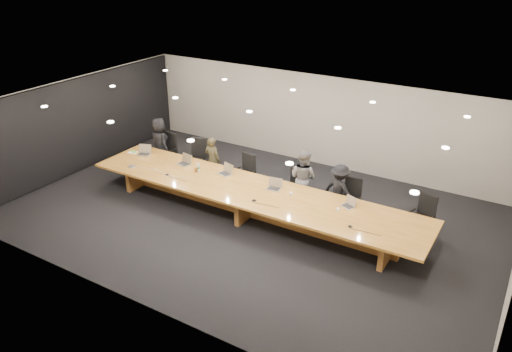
{
  "coord_description": "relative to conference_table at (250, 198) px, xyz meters",
  "views": [
    {
      "loc": [
        5.87,
        -9.42,
        6.29
      ],
      "look_at": [
        0.0,
        0.3,
        1.0
      ],
      "focal_mm": 35.0,
      "sensor_mm": 36.0,
      "label": 1
    }
  ],
  "objects": [
    {
      "name": "ground",
      "position": [
        0.0,
        0.0,
        -0.52
      ],
      "size": [
        12.0,
        12.0,
        0.0
      ],
      "primitive_type": "plane",
      "color": "black",
      "rests_on": "ground"
    },
    {
      "name": "left_wall_panel",
      "position": [
        -5.94,
        0.0,
        0.85
      ],
      "size": [
        0.08,
        7.84,
        2.74
      ],
      "primitive_type": "cube",
      "color": "black",
      "rests_on": "ground"
    },
    {
      "name": "laptop_e",
      "position": [
        2.42,
        0.4,
        0.35
      ],
      "size": [
        0.38,
        0.33,
        0.25
      ],
      "primitive_type": null,
      "rotation": [
        0.0,
        0.0,
        -0.41
      ],
      "color": "#B9A68D",
      "rests_on": "conference_table"
    },
    {
      "name": "chair_mid_right",
      "position": [
        0.71,
        1.17,
        -0.02
      ],
      "size": [
        0.61,
        0.61,
        1.0
      ],
      "primitive_type": null,
      "rotation": [
        0.0,
        0.0,
        0.23
      ],
      "color": "black",
      "rests_on": "ground"
    },
    {
      "name": "chair_left",
      "position": [
        -2.58,
        1.22,
        0.07
      ],
      "size": [
        0.75,
        0.75,
        1.17
      ],
      "primitive_type": null,
      "rotation": [
        0.0,
        0.0,
        0.32
      ],
      "color": "black",
      "rests_on": "ground"
    },
    {
      "name": "person_c",
      "position": [
        0.86,
        1.25,
        0.25
      ],
      "size": [
        0.85,
        0.72,
        1.55
      ],
      "primitive_type": "imported",
      "rotation": [
        0.0,
        0.0,
        2.95
      ],
      "color": "#5E5E61",
      "rests_on": "ground"
    },
    {
      "name": "lime_gadget",
      "position": [
        -4.2,
        0.31,
        0.26
      ],
      "size": [
        0.19,
        0.13,
        0.03
      ],
      "primitive_type": "cube",
      "rotation": [
        0.0,
        0.0,
        -0.23
      ],
      "color": "#5BAC2E",
      "rests_on": "notepad"
    },
    {
      "name": "mic_right",
      "position": [
        2.81,
        -0.41,
        0.24
      ],
      "size": [
        0.13,
        0.13,
        0.03
      ],
      "primitive_type": "cone",
      "rotation": [
        0.0,
        0.0,
        0.22
      ],
      "color": "black",
      "rests_on": "conference_table"
    },
    {
      "name": "laptop_d",
      "position": [
        0.51,
        0.31,
        0.37
      ],
      "size": [
        0.38,
        0.29,
        0.27
      ],
      "primitive_type": null,
      "rotation": [
        0.0,
        0.0,
        0.13
      ],
      "color": "tan",
      "rests_on": "conference_table"
    },
    {
      "name": "mic_center",
      "position": [
        0.4,
        -0.45,
        0.24
      ],
      "size": [
        0.15,
        0.15,
        0.03
      ],
      "primitive_type": "cone",
      "rotation": [
        0.0,
        0.0,
        -0.29
      ],
      "color": "black",
      "rests_on": "conference_table"
    },
    {
      "name": "amber_mug",
      "position": [
        -1.78,
        0.15,
        0.28
      ],
      "size": [
        0.1,
        0.1,
        0.1
      ],
      "primitive_type": "cylinder",
      "rotation": [
        0.0,
        0.0,
        0.4
      ],
      "color": "brown",
      "rests_on": "conference_table"
    },
    {
      "name": "mic_left",
      "position": [
        -2.33,
        -0.39,
        0.24
      ],
      "size": [
        0.12,
        0.12,
        0.03
      ],
      "primitive_type": "cone",
      "rotation": [
        0.0,
        0.0,
        -0.07
      ],
      "color": "black",
      "rests_on": "conference_table"
    },
    {
      "name": "chair_mid_left",
      "position": [
        -0.9,
        1.15,
        0.02
      ],
      "size": [
        0.62,
        0.62,
        1.08
      ],
      "primitive_type": null,
      "rotation": [
        0.0,
        0.0,
        -0.13
      ],
      "color": "black",
      "rests_on": "ground"
    },
    {
      "name": "laptop_a",
      "position": [
        -3.81,
        0.33,
        0.37
      ],
      "size": [
        0.44,
        0.38,
        0.29
      ],
      "primitive_type": null,
      "rotation": [
        0.0,
        0.0,
        0.39
      ],
      "color": "#C3B294",
      "rests_on": "conference_table"
    },
    {
      "name": "chair_right",
      "position": [
        2.18,
        1.27,
        -0.01
      ],
      "size": [
        0.57,
        0.57,
        1.03
      ],
      "primitive_type": null,
      "rotation": [
        0.0,
        0.0,
        0.09
      ],
      "color": "black",
      "rests_on": "ground"
    },
    {
      "name": "person_b",
      "position": [
        -1.96,
        1.15,
        0.17
      ],
      "size": [
        0.51,
        0.34,
        1.39
      ],
      "primitive_type": "imported",
      "rotation": [
        0.0,
        0.0,
        3.13
      ],
      "color": "#322D1B",
      "rests_on": "ground"
    },
    {
      "name": "paper_cup_far",
      "position": [
        2.31,
        0.09,
        0.27
      ],
      "size": [
        0.07,
        0.07,
        0.08
      ],
      "primitive_type": "cone",
      "rotation": [
        0.0,
        0.0,
        -0.06
      ],
      "color": "white",
      "rests_on": "conference_table"
    },
    {
      "name": "laptop_b",
      "position": [
        -2.38,
        0.37,
        0.37
      ],
      "size": [
        0.41,
        0.33,
        0.29
      ],
      "primitive_type": null,
      "rotation": [
        0.0,
        0.0,
        -0.2
      ],
      "color": "tan",
      "rests_on": "conference_table"
    },
    {
      "name": "paper_cup_near",
      "position": [
        1.03,
        0.23,
        0.28
      ],
      "size": [
        0.08,
        0.08,
        0.09
      ],
      "primitive_type": "cone",
      "rotation": [
        0.0,
        0.0,
        0.05
      ],
      "color": "silver",
      "rests_on": "conference_table"
    },
    {
      "name": "chair_far_left",
      "position": [
        -3.83,
        1.33,
        0.02
      ],
      "size": [
        0.63,
        0.63,
        1.09
      ],
      "primitive_type": null,
      "rotation": [
        0.0,
        0.0,
        -0.14
      ],
      "color": "black",
      "rests_on": "ground"
    },
    {
      "name": "back_wall",
      "position": [
        0.0,
        4.0,
        0.88
      ],
      "size": [
        12.0,
        0.02,
        2.8
      ],
      "primitive_type": "cube",
      "color": "beige",
      "rests_on": "ground"
    },
    {
      "name": "person_d",
      "position": [
        1.88,
        1.24,
        0.17
      ],
      "size": [
        0.98,
        0.7,
        1.37
      ],
      "primitive_type": "imported",
      "rotation": [
        0.0,
        0.0,
        2.91
      ],
      "color": "black",
      "rests_on": "ground"
    },
    {
      "name": "chair_far_right",
      "position": [
        3.94,
        1.22,
        0.02
      ],
      "size": [
        0.67,
        0.67,
        1.08
      ],
      "primitive_type": null,
      "rotation": [
        0.0,
        0.0,
        -0.26
      ],
      "color": "black",
      "rests_on": "ground"
    },
    {
      "name": "conference_table",
      "position": [
        0.0,
        0.0,
        0.0
      ],
      "size": [
        9.0,
        1.8,
        0.75
      ],
      "color": "#915E1F",
      "rests_on": "ground"
    },
    {
      "name": "av_box",
      "position": [
        -3.5,
        -0.5,
        0.24
      ],
      "size": [
        0.21,
        0.17,
        0.03
      ],
      "primitive_type": "cube",
      "rotation": [
        0.0,
        0.0,
        -0.16
      ],
      "color": "#B0B0B5",
      "rests_on": "conference_table"
    },
    {
      "name": "water_bottle",
      "position": [
        -1.74,
        0.2,
        0.34
      ],
      "size": [
        0.08,
        0.08,
        0.23
      ],
      "primitive_type": "cylinder",
      "rotation": [
        0.0,
        0.0,
        -0.16
      ],
      "color": "#B4C5C1",
      "rests_on": "conference_table"
    },
    {
      "name": "laptop_c",
      "position": [
        -1.04,
        0.42,
        0.37
      ],
      "size": [
        0.42,
        0.35,
        0.28
      ],
      "primitive_type": null,
      "rotation": [
        0.0,
        0.0,
        -0.3
      ],
      "color": "#C2B394",
      "rests_on": "conference_table"
    },
    {
      "name": "person_a",
      "position": [
        -4.0,
        1.22,
        0.26
      ],
      "size": [
        0.88,
        0.72,
        1.57
      ],
      "primitive_type": "imported",
      "rotation": [
        0.0,
        0.0,
        2.82
      ],
      "color": "black",
      "rests_on": "ground"
    },
    {
      "name": "notepad",
      "position": [
        -4.21,
        0.29,
        0.24
      ],
      "size": [
        0.29,
        0.25,
        0.01
      ],
      "primitive_type": "cube",
      "rotation": [
        0.0,
        0.0,
        0.25
      ],
      "color": "white",
      "rests_on": "conference_table"
    }
  ]
}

